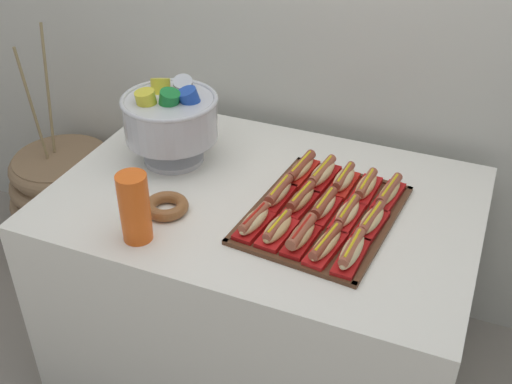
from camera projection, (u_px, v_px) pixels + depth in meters
The scene contains 22 objects.
ground_plane at pixel (263, 358), 2.43m from camera, with size 10.00×10.00×0.00m, color gray.
buffet_table at pixel (264, 280), 2.21m from camera, with size 1.34×0.92×0.76m.
floor_vase at pixel (71, 207), 2.84m from camera, with size 0.54×0.54×1.06m.
serving_tray at pixel (323, 215), 1.91m from camera, with size 0.45×0.56×0.01m.
hot_dog_0 at pixel (254, 222), 1.83m from camera, with size 0.08×0.17×0.06m.
hot_dog_1 at pixel (277, 230), 1.80m from camera, with size 0.08×0.17×0.06m.
hot_dog_2 at pixel (301, 236), 1.77m from camera, with size 0.08×0.16×0.07m.
hot_dog_3 at pixel (326, 245), 1.75m from camera, with size 0.09×0.19×0.06m.
hot_dog_4 at pixel (351, 252), 1.71m from camera, with size 0.07×0.18×0.06m.
hot_dog_5 at pixel (279, 193), 1.95m from camera, with size 0.07×0.17×0.06m.
hot_dog_6 at pixel (301, 200), 1.92m from camera, with size 0.08×0.17×0.06m.
hot_dog_7 at pixel (324, 206), 1.89m from camera, with size 0.07×0.16×0.06m.
hot_dog_8 at pixel (347, 214), 1.87m from camera, with size 0.08×0.17×0.06m.
hot_dog_9 at pixel (371, 221), 1.84m from camera, with size 0.08×0.17×0.06m.
hot_dog_10 at pixel (301, 169), 2.07m from camera, with size 0.08×0.19×0.06m.
hot_dog_11 at pixel (322, 174), 2.04m from camera, with size 0.09×0.19×0.06m.
hot_dog_12 at pixel (344, 180), 2.02m from camera, with size 0.07×0.16×0.06m.
hot_dog_13 at pixel (366, 187), 1.99m from camera, with size 0.07×0.18×0.06m.
hot_dog_14 at pixel (389, 193), 1.96m from camera, with size 0.08×0.18×0.06m.
punch_bowl at pixel (171, 117), 2.10m from camera, with size 0.32×0.32×0.28m.
cup_stack at pixel (135, 208), 1.77m from camera, with size 0.09×0.09×0.21m.
donut at pixel (166, 206), 1.92m from camera, with size 0.14×0.14×0.04m.
Camera 1 is at (0.61, -1.54, 1.89)m, focal length 44.27 mm.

